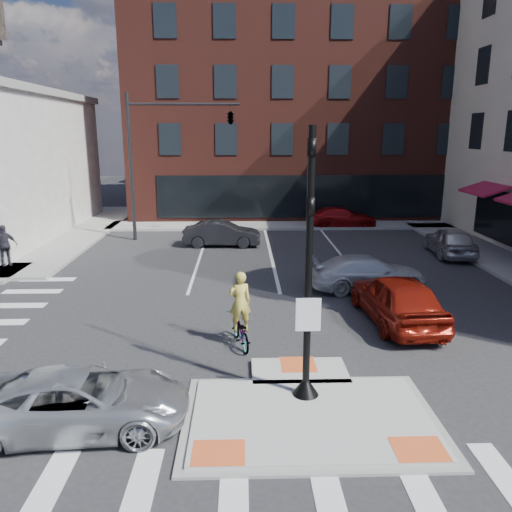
{
  "coord_description": "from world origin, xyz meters",
  "views": [
    {
      "loc": [
        -1.43,
        -9.89,
        5.96
      ],
      "look_at": [
        -0.97,
        5.99,
        2.0
      ],
      "focal_mm": 35.0,
      "sensor_mm": 36.0,
      "label": 1
    }
  ],
  "objects_px": {
    "bg_car_red": "(341,217)",
    "silver_suv": "(80,401)",
    "white_pickup": "(367,273)",
    "cyclist": "(240,321)",
    "red_sedan": "(397,298)",
    "bg_car_dark": "(222,234)",
    "pedestrian_b": "(4,245)",
    "bg_car_silver": "(450,241)"
  },
  "relations": [
    {
      "from": "bg_car_red",
      "to": "silver_suv",
      "type": "bearing_deg",
      "value": 157.37
    },
    {
      "from": "white_pickup",
      "to": "cyclist",
      "type": "relative_size",
      "value": 2.06
    },
    {
      "from": "red_sedan",
      "to": "white_pickup",
      "type": "relative_size",
      "value": 1.04
    },
    {
      "from": "bg_car_dark",
      "to": "cyclist",
      "type": "relative_size",
      "value": 1.86
    },
    {
      "from": "silver_suv",
      "to": "white_pickup",
      "type": "bearing_deg",
      "value": -45.98
    },
    {
      "from": "red_sedan",
      "to": "white_pickup",
      "type": "height_order",
      "value": "red_sedan"
    },
    {
      "from": "bg_car_red",
      "to": "pedestrian_b",
      "type": "bearing_deg",
      "value": 120.38
    },
    {
      "from": "silver_suv",
      "to": "bg_car_dark",
      "type": "distance_m",
      "value": 17.07
    },
    {
      "from": "silver_suv",
      "to": "white_pickup",
      "type": "distance_m",
      "value": 12.3
    },
    {
      "from": "bg_car_silver",
      "to": "silver_suv",
      "type": "bearing_deg",
      "value": 51.66
    },
    {
      "from": "bg_car_dark",
      "to": "bg_car_red",
      "type": "height_order",
      "value": "bg_car_dark"
    },
    {
      "from": "silver_suv",
      "to": "cyclist",
      "type": "relative_size",
      "value": 2.02
    },
    {
      "from": "bg_car_red",
      "to": "white_pickup",
      "type": "bearing_deg",
      "value": 174.36
    },
    {
      "from": "silver_suv",
      "to": "bg_car_dark",
      "type": "xyz_separation_m",
      "value": [
        2.27,
        16.92,
        0.06
      ]
    },
    {
      "from": "silver_suv",
      "to": "bg_car_silver",
      "type": "xyz_separation_m",
      "value": [
        13.61,
        14.45,
        0.09
      ]
    },
    {
      "from": "bg_car_dark",
      "to": "bg_car_red",
      "type": "distance_m",
      "value": 9.08
    },
    {
      "from": "red_sedan",
      "to": "bg_car_silver",
      "type": "relative_size",
      "value": 1.13
    },
    {
      "from": "silver_suv",
      "to": "bg_car_dark",
      "type": "bearing_deg",
      "value": -11.85
    },
    {
      "from": "red_sedan",
      "to": "bg_car_red",
      "type": "height_order",
      "value": "red_sedan"
    },
    {
      "from": "red_sedan",
      "to": "bg_car_silver",
      "type": "distance_m",
      "value": 10.28
    },
    {
      "from": "silver_suv",
      "to": "bg_car_silver",
      "type": "distance_m",
      "value": 19.85
    },
    {
      "from": "bg_car_silver",
      "to": "pedestrian_b",
      "type": "relative_size",
      "value": 2.28
    },
    {
      "from": "white_pickup",
      "to": "bg_car_silver",
      "type": "relative_size",
      "value": 1.09
    },
    {
      "from": "white_pickup",
      "to": "cyclist",
      "type": "bearing_deg",
      "value": 129.62
    },
    {
      "from": "red_sedan",
      "to": "cyclist",
      "type": "distance_m",
      "value": 5.26
    },
    {
      "from": "bg_car_dark",
      "to": "cyclist",
      "type": "xyz_separation_m",
      "value": [
        1.0,
        -12.9,
        0.07
      ]
    },
    {
      "from": "white_pickup",
      "to": "pedestrian_b",
      "type": "height_order",
      "value": "pedestrian_b"
    },
    {
      "from": "bg_car_silver",
      "to": "pedestrian_b",
      "type": "bearing_deg",
      "value": 10.01
    },
    {
      "from": "bg_car_dark",
      "to": "red_sedan",
      "type": "bearing_deg",
      "value": -149.29
    },
    {
      "from": "red_sedan",
      "to": "pedestrian_b",
      "type": "bearing_deg",
      "value": -28.38
    },
    {
      "from": "silver_suv",
      "to": "cyclist",
      "type": "distance_m",
      "value": 5.19
    },
    {
      "from": "white_pickup",
      "to": "silver_suv",
      "type": "bearing_deg",
      "value": 131.55
    },
    {
      "from": "white_pickup",
      "to": "bg_car_red",
      "type": "height_order",
      "value": "white_pickup"
    },
    {
      "from": "bg_car_silver",
      "to": "bg_car_red",
      "type": "distance_m",
      "value": 8.58
    },
    {
      "from": "bg_car_dark",
      "to": "bg_car_silver",
      "type": "height_order",
      "value": "bg_car_silver"
    },
    {
      "from": "white_pickup",
      "to": "cyclist",
      "type": "height_order",
      "value": "cyclist"
    },
    {
      "from": "white_pickup",
      "to": "bg_car_dark",
      "type": "bearing_deg",
      "value": 30.7
    },
    {
      "from": "silver_suv",
      "to": "bg_car_dark",
      "type": "height_order",
      "value": "bg_car_dark"
    },
    {
      "from": "white_pickup",
      "to": "bg_car_silver",
      "type": "xyz_separation_m",
      "value": [
        5.42,
        5.28,
        0.05
      ]
    },
    {
      "from": "bg_car_dark",
      "to": "bg_car_silver",
      "type": "xyz_separation_m",
      "value": [
        11.34,
        -2.47,
        0.04
      ]
    },
    {
      "from": "white_pickup",
      "to": "cyclist",
      "type": "distance_m",
      "value": 7.12
    },
    {
      "from": "red_sedan",
      "to": "bg_car_dark",
      "type": "distance_m",
      "value": 12.76
    }
  ]
}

